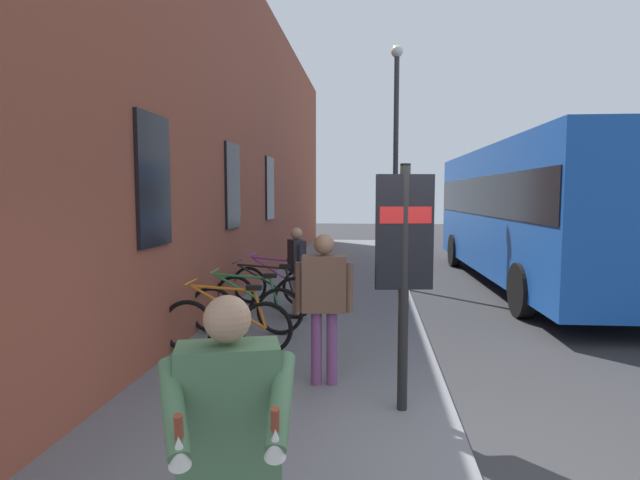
% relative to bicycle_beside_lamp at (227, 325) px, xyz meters
% --- Properties ---
extents(ground, '(60.00, 60.00, 0.00)m').
position_rel_bicycle_beside_lamp_xyz_m(ground, '(3.53, -3.73, -0.51)').
color(ground, '#2D2D30').
extents(sidewalk_pavement, '(24.00, 3.50, 0.12)m').
position_rel_bicycle_beside_lamp_xyz_m(sidewalk_pavement, '(5.53, -0.98, -0.45)').
color(sidewalk_pavement, slate).
rests_on(sidewalk_pavement, ground).
extents(station_facade, '(22.00, 0.65, 7.02)m').
position_rel_bicycle_beside_lamp_xyz_m(station_facade, '(6.52, 1.07, 3.00)').
color(station_facade, brown).
rests_on(station_facade, ground).
extents(bicycle_beside_lamp, '(0.48, 1.77, 0.97)m').
position_rel_bicycle_beside_lamp_xyz_m(bicycle_beside_lamp, '(0.00, 0.00, 0.00)').
color(bicycle_beside_lamp, black).
rests_on(bicycle_beside_lamp, sidewalk_pavement).
extents(bicycle_end_of_row, '(0.48, 1.77, 0.97)m').
position_rel_bicycle_beside_lamp_xyz_m(bicycle_end_of_row, '(0.99, -0.01, 0.00)').
color(bicycle_end_of_row, black).
rests_on(bicycle_end_of_row, sidewalk_pavement).
extents(bicycle_nearest_sign, '(0.48, 1.77, 0.97)m').
position_rel_bicycle_beside_lamp_xyz_m(bicycle_nearest_sign, '(2.05, -0.07, 0.00)').
color(bicycle_nearest_sign, black).
rests_on(bicycle_nearest_sign, sidewalk_pavement).
extents(bicycle_mid_rack, '(0.52, 1.75, 0.97)m').
position_rel_bicycle_beside_lamp_xyz_m(bicycle_mid_rack, '(3.06, -0.05, 0.00)').
color(bicycle_mid_rack, black).
rests_on(bicycle_mid_rack, sidewalk_pavement).
extents(transit_info_sign, '(0.16, 0.56, 2.40)m').
position_rel_bicycle_beside_lamp_xyz_m(transit_info_sign, '(-1.53, -2.20, 1.21)').
color(transit_info_sign, black).
rests_on(transit_info_sign, sidewalk_pavement).
extents(city_bus, '(10.55, 2.83, 3.35)m').
position_rel_bicycle_beside_lamp_xyz_m(city_bus, '(6.41, -5.73, 1.41)').
color(city_bus, '#1951B2').
rests_on(city_bus, ground).
extents(pedestrian_crossing_street, '(0.54, 0.38, 1.54)m').
position_rel_bicycle_beside_lamp_xyz_m(pedestrian_crossing_street, '(2.34, -0.58, 0.55)').
color(pedestrian_crossing_street, '#B2A599').
rests_on(pedestrian_crossing_street, sidewalk_pavement).
extents(pedestrian_by_facade, '(0.28, 0.64, 1.68)m').
position_rel_bicycle_beside_lamp_xyz_m(pedestrian_by_facade, '(-0.94, -1.38, 0.64)').
color(pedestrian_by_facade, '#723F72').
rests_on(pedestrian_by_facade, sidewalk_pavement).
extents(tourist_with_hotdogs, '(0.66, 0.65, 1.65)m').
position_rel_bicycle_beside_lamp_xyz_m(tourist_with_hotdogs, '(-4.22, -1.25, 0.63)').
color(tourist_with_hotdogs, '#723F72').
rests_on(tourist_with_hotdogs, sidewalk_pavement).
extents(street_lamp, '(0.28, 0.28, 5.58)m').
position_rel_bicycle_beside_lamp_xyz_m(street_lamp, '(5.84, -2.43, 2.89)').
color(street_lamp, '#333338').
rests_on(street_lamp, sidewalk_pavement).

